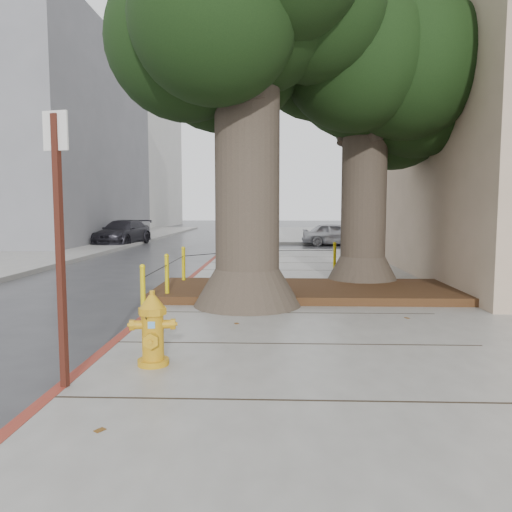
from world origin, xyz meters
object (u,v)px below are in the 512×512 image
at_px(car_silver, 336,234).
at_px(car_red, 470,234).
at_px(fire_hydrant, 153,329).
at_px(car_dark, 123,232).
at_px(signpost, 59,234).

distance_m(car_silver, car_red, 6.71).
bearing_deg(fire_hydrant, car_dark, 100.12).
bearing_deg(car_silver, signpost, 170.13).
distance_m(fire_hydrant, car_silver, 21.12).
relative_size(car_silver, car_dark, 0.77).
distance_m(signpost, car_red, 23.91).
relative_size(fire_hydrant, car_red, 0.21).
xyz_separation_m(fire_hydrant, car_dark, (-6.68, 20.65, 0.08)).
height_order(fire_hydrant, car_red, car_red).
bearing_deg(car_silver, car_red, -91.86).
height_order(fire_hydrant, car_silver, car_silver).
height_order(car_silver, car_red, car_red).
bearing_deg(car_dark, signpost, -67.43).
height_order(signpost, car_silver, signpost).
relative_size(car_silver, car_red, 0.86).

